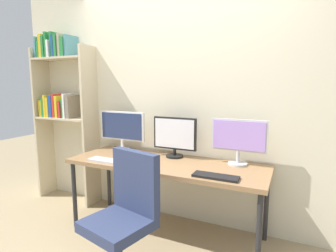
# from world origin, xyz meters

# --- Properties ---
(wall_back) EXTENTS (4.34, 0.10, 2.60)m
(wall_back) POSITION_xyz_m (0.00, 1.02, 1.30)
(wall_back) COLOR beige
(wall_back) RESTS_ON ground_plane
(desk) EXTENTS (1.94, 0.68, 0.74)m
(desk) POSITION_xyz_m (0.00, 0.60, 0.69)
(desk) COLOR #936D47
(desk) RESTS_ON ground_plane
(bookshelf) EXTENTS (0.83, 0.28, 2.12)m
(bookshelf) POSITION_xyz_m (-1.57, 0.83, 1.35)
(bookshelf) COLOR beige
(bookshelf) RESTS_ON ground_plane
(office_chair) EXTENTS (0.53, 0.54, 0.99)m
(office_chair) POSITION_xyz_m (-0.00, -0.13, 0.40)
(office_chair) COLOR #2D2D33
(office_chair) RESTS_ON ground_plane
(monitor_left) EXTENTS (0.57, 0.18, 0.45)m
(monitor_left) POSITION_xyz_m (-0.65, 0.81, 1.00)
(monitor_left) COLOR silver
(monitor_left) RESTS_ON desk
(monitor_center) EXTENTS (0.47, 0.18, 0.42)m
(monitor_center) POSITION_xyz_m (0.00, 0.81, 0.96)
(monitor_center) COLOR black
(monitor_center) RESTS_ON desk
(monitor_right) EXTENTS (0.52, 0.18, 0.43)m
(monitor_right) POSITION_xyz_m (0.65, 0.81, 0.99)
(monitor_right) COLOR silver
(monitor_right) RESTS_ON desk
(keyboard_left) EXTENTS (0.33, 0.13, 0.02)m
(keyboard_left) POSITION_xyz_m (-0.56, 0.37, 0.75)
(keyboard_left) COLOR silver
(keyboard_left) RESTS_ON desk
(keyboard_right) EXTENTS (0.37, 0.13, 0.02)m
(keyboard_right) POSITION_xyz_m (0.56, 0.37, 0.75)
(keyboard_right) COLOR black
(keyboard_right) RESTS_ON desk
(mouse_left_side) EXTENTS (0.06, 0.10, 0.03)m
(mouse_left_side) POSITION_xyz_m (-0.35, 0.39, 0.76)
(mouse_left_side) COLOR black
(mouse_left_side) RESTS_ON desk
(mouse_right_side) EXTENTS (0.06, 0.10, 0.03)m
(mouse_right_side) POSITION_xyz_m (-0.15, 0.39, 0.76)
(mouse_right_side) COLOR #38383D
(mouse_right_side) RESTS_ON desk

